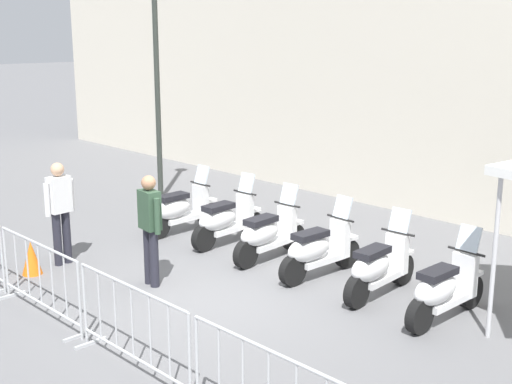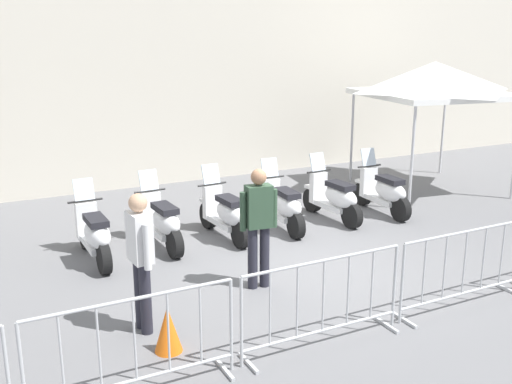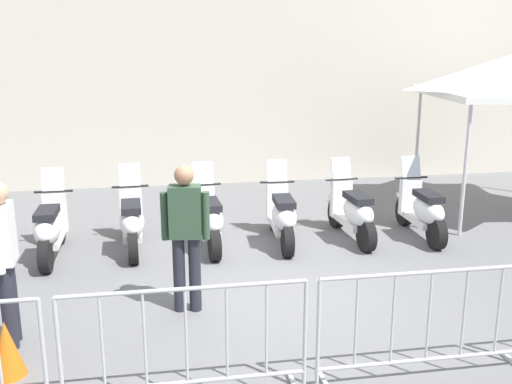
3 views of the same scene
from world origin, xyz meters
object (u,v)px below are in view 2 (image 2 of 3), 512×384
at_px(motorcycle_4, 334,198).
at_px(barrier_segment_2, 323,303).
at_px(motorcycle_2, 226,214).
at_px(officer_near_row_end, 259,221).
at_px(motorcycle_0, 95,235).
at_px(traffic_cone, 168,329).
at_px(motorcycle_5, 384,192).
at_px(motorcycle_1, 162,222).
at_px(officer_mid_plaza, 141,255).
at_px(barrier_segment_3, 464,269).
at_px(motorcycle_3, 282,206).
at_px(canopy_tent, 434,80).
at_px(barrier_segment_1, 135,349).

height_order(motorcycle_4, barrier_segment_2, motorcycle_4).
xyz_separation_m(motorcycle_2, officer_near_row_end, (-0.12, -2.13, 0.53)).
bearing_deg(motorcycle_0, traffic_cone, -79.24).
xyz_separation_m(motorcycle_4, motorcycle_5, (1.14, 0.09, 0.00)).
height_order(motorcycle_1, officer_mid_plaza, officer_mid_plaza).
bearing_deg(motorcycle_1, barrier_segment_3, -46.04).
bearing_deg(motorcycle_3, motorcycle_2, -172.43).
height_order(motorcycle_3, motorcycle_5, same).
xyz_separation_m(motorcycle_3, officer_mid_plaza, (-2.98, -3.04, 0.53)).
xyz_separation_m(officer_mid_plaza, traffic_cone, (0.19, -0.59, -0.71)).
height_order(canopy_tent, traffic_cone, canopy_tent).
bearing_deg(motorcycle_0, barrier_segment_3, -35.46).
distance_m(barrier_segment_1, barrier_segment_2, 2.20).
bearing_deg(barrier_segment_1, officer_near_row_end, 46.43).
relative_size(motorcycle_0, traffic_cone, 3.13).
xyz_separation_m(motorcycle_1, motorcycle_2, (1.14, 0.10, 0.00)).
relative_size(motorcycle_1, motorcycle_2, 1.00).
xyz_separation_m(barrier_segment_2, officer_near_row_end, (-0.17, 1.78, 0.46)).
relative_size(motorcycle_4, motorcycle_5, 0.99).
bearing_deg(motorcycle_5, motorcycle_4, -175.59).
bearing_deg(motorcycle_1, traffic_cone, -98.90).
bearing_deg(motorcycle_5, barrier_segment_2, -127.69).
distance_m(motorcycle_5, barrier_segment_3, 4.18).
relative_size(motorcycle_0, motorcycle_3, 1.00).
distance_m(officer_near_row_end, traffic_cone, 2.17).
height_order(barrier_segment_2, canopy_tent, canopy_tent).
distance_m(motorcycle_3, officer_near_row_end, 2.65).
bearing_deg(motorcycle_5, barrier_segment_1, -139.83).
relative_size(motorcycle_3, officer_mid_plaza, 1.00).
xyz_separation_m(motorcycle_1, barrier_segment_3, (3.36, -3.48, 0.07)).
bearing_deg(motorcycle_1, motorcycle_0, -164.99).
distance_m(motorcycle_4, barrier_segment_3, 3.92).
bearing_deg(motorcycle_3, officer_near_row_end, -118.63).
xyz_separation_m(motorcycle_3, traffic_cone, (-2.79, -3.63, -0.18)).
xyz_separation_m(motorcycle_1, officer_near_row_end, (1.02, -2.03, 0.53)).
distance_m(motorcycle_1, canopy_tent, 7.08).
bearing_deg(motorcycle_5, traffic_cone, -142.40).
height_order(motorcycle_4, barrier_segment_1, motorcycle_4).
xyz_separation_m(motorcycle_0, canopy_tent, (7.61, 2.22, 2.06)).
distance_m(barrier_segment_2, canopy_tent, 8.06).
height_order(motorcycle_3, barrier_segment_1, motorcycle_3).
bearing_deg(motorcycle_4, barrier_segment_2, -117.53).
height_order(motorcycle_1, officer_near_row_end, officer_near_row_end).
relative_size(motorcycle_2, motorcycle_4, 1.00).
xyz_separation_m(motorcycle_2, barrier_segment_3, (2.22, -3.59, 0.07)).
bearing_deg(officer_mid_plaza, motorcycle_0, 99.07).
height_order(barrier_segment_2, officer_near_row_end, officer_near_row_end).
distance_m(motorcycle_1, traffic_cone, 3.42).
xyz_separation_m(barrier_segment_3, officer_mid_plaza, (-4.08, 0.70, 0.46)).
height_order(motorcycle_3, traffic_cone, motorcycle_3).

